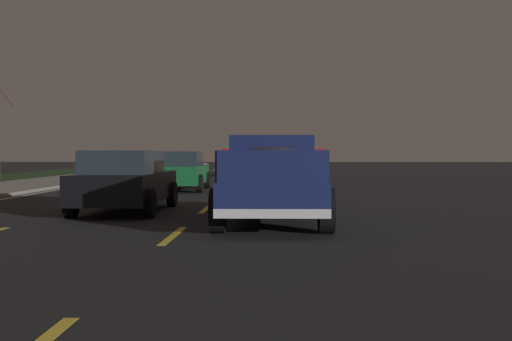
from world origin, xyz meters
The scene contains 7 objects.
ground centered at (27.00, 0.00, 0.00)m, with size 144.00×144.00×0.00m, color black.
sidewalk_shoulder centered at (27.00, 7.45, 0.06)m, with size 108.00×4.00×0.12m, color gray.
lane_markings centered at (30.22, 3.09, 0.00)m, with size 108.00×7.04×0.01m.
pickup_truck centered at (12.96, -3.50, 0.98)m, with size 5.44×2.31×1.87m.
sedan_tan centered at (37.50, -3.62, 0.78)m, with size 4.41×2.03×1.54m.
sedan_green centered at (24.00, 0.17, 0.78)m, with size 4.42×2.06×1.54m.
sedan_black centered at (15.07, 0.18, 0.78)m, with size 4.41×2.04×1.54m.
Camera 1 is at (-0.19, -3.58, 1.49)m, focal length 43.15 mm.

